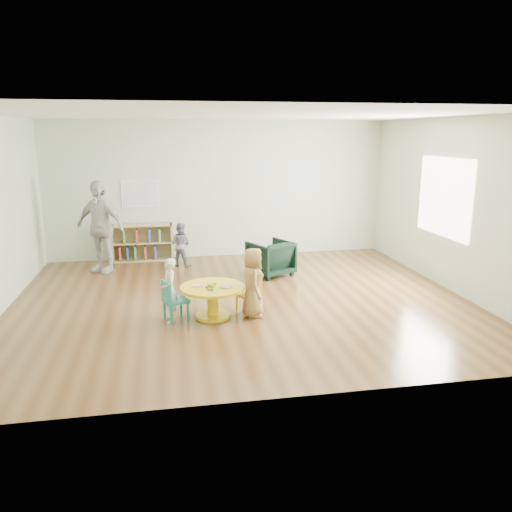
# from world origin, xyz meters

# --- Properties ---
(room) EXTENTS (7.10, 7.00, 2.80)m
(room) POSITION_xyz_m (0.01, 0.00, 1.89)
(room) COLOR #57371B
(room) RESTS_ON ground
(activity_table) EXTENTS (0.91, 0.91, 0.50)m
(activity_table) POSITION_xyz_m (-0.50, -0.64, 0.31)
(activity_table) COLOR gold
(activity_table) RESTS_ON ground
(kid_chair_left) EXTENTS (0.40, 0.40, 0.58)m
(kid_chair_left) POSITION_xyz_m (-1.06, -0.69, 0.31)
(kid_chair_left) COLOR #178078
(kid_chair_left) RESTS_ON ground
(kid_chair_right) EXTENTS (0.39, 0.39, 0.56)m
(kid_chair_right) POSITION_xyz_m (0.06, -0.54, 0.30)
(kid_chair_right) COLOR gold
(kid_chair_right) RESTS_ON ground
(bookshelf) EXTENTS (1.20, 0.30, 0.75)m
(bookshelf) POSITION_xyz_m (-1.61, 2.86, 0.37)
(bookshelf) COLOR tan
(bookshelf) RESTS_ON ground
(alphabet_poster) EXTENTS (0.74, 0.01, 0.54)m
(alphabet_poster) POSITION_xyz_m (-1.60, 2.98, 1.35)
(alphabet_poster) COLOR white
(alphabet_poster) RESTS_ON ground
(armchair) EXTENTS (0.92, 0.93, 0.64)m
(armchair) POSITION_xyz_m (0.74, 1.31, 0.32)
(armchair) COLOR black
(armchair) RESTS_ON ground
(child_left) EXTENTS (0.26, 0.35, 0.89)m
(child_left) POSITION_xyz_m (-1.10, -0.70, 0.45)
(child_left) COLOR silver
(child_left) RESTS_ON ground
(child_right) EXTENTS (0.33, 0.50, 0.99)m
(child_right) POSITION_xyz_m (0.06, -0.71, 0.50)
(child_right) COLOR yellow
(child_right) RESTS_ON ground
(toddler) EXTENTS (0.52, 0.48, 0.86)m
(toddler) POSITION_xyz_m (-0.85, 2.28, 0.43)
(toddler) COLOR #151736
(toddler) RESTS_ON ground
(adult_caretaker) EXTENTS (1.08, 0.88, 1.71)m
(adult_caretaker) POSITION_xyz_m (-2.32, 2.13, 0.86)
(adult_caretaker) COLOR beige
(adult_caretaker) RESTS_ON ground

